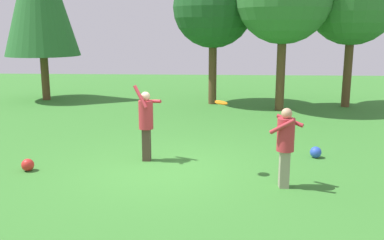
# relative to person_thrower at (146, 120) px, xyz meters

# --- Properties ---
(ground_plane) EXTENTS (40.00, 40.00, 0.00)m
(ground_plane) POSITION_rel_person_thrower_xyz_m (0.49, -0.64, -0.99)
(ground_plane) COLOR #387A2D
(person_thrower) EXTENTS (0.64, 0.64, 1.83)m
(person_thrower) POSITION_rel_person_thrower_xyz_m (0.00, 0.00, 0.00)
(person_thrower) COLOR #4C382D
(person_thrower) RESTS_ON ground_plane
(person_catcher) EXTENTS (0.70, 0.68, 1.60)m
(person_catcher) POSITION_rel_person_thrower_xyz_m (3.00, -1.61, -0.05)
(person_catcher) COLOR gray
(person_catcher) RESTS_ON ground_plane
(frisbee) EXTENTS (0.35, 0.35, 0.07)m
(frisbee) POSITION_rel_person_thrower_xyz_m (1.75, -0.90, 0.58)
(frisbee) COLOR orange
(ball_blue) EXTENTS (0.28, 0.28, 0.28)m
(ball_blue) POSITION_rel_person_thrower_xyz_m (4.08, 0.43, -0.85)
(ball_blue) COLOR blue
(ball_blue) RESTS_ON ground_plane
(ball_red) EXTENTS (0.28, 0.28, 0.28)m
(ball_red) POSITION_rel_person_thrower_xyz_m (-2.51, -0.93, -0.85)
(ball_red) COLOR red
(ball_red) RESTS_ON ground_plane
(tree_far_right) EXTENTS (3.43, 3.43, 5.86)m
(tree_far_right) POSITION_rel_person_thrower_xyz_m (6.84, 7.60, 3.14)
(tree_far_right) COLOR brown
(tree_far_right) RESTS_ON ground_plane
(tree_center) EXTENTS (3.24, 3.24, 5.53)m
(tree_center) POSITION_rel_person_thrower_xyz_m (1.49, 8.00, 2.90)
(tree_center) COLOR brown
(tree_center) RESTS_ON ground_plane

